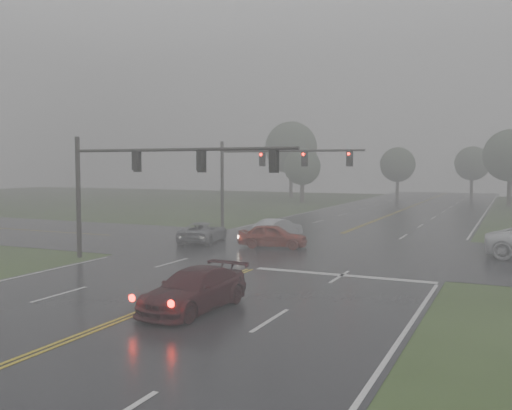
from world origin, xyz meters
The scene contains 15 objects.
ground centered at (0.00, 0.00, 0.00)m, with size 180.00×180.00×0.00m, color #2D3F1B.
main_road centered at (0.00, 20.00, 0.00)m, with size 18.00×160.00×0.02m, color black.
cross_street centered at (0.00, 22.00, 0.00)m, with size 120.00×14.00×0.02m, color black.
stop_bar centered at (4.50, 14.40, 0.00)m, with size 8.50×0.50×0.01m, color silver.
sedan_maroon centered at (1.53, 6.13, 0.00)m, with size 2.01×4.94×1.43m, color black.
sedan_red centered at (-1.85, 21.26, 0.00)m, with size 1.71×4.25×1.45m, color maroon.
sedan_silver centered at (-3.33, 25.66, 0.00)m, with size 1.43×4.11×1.35m, color #A7A9AF.
car_grey centered at (-6.98, 21.57, 0.00)m, with size 2.22×4.81×1.34m, color slate.
signal_gantry_near centered at (-6.13, 13.50, 4.70)m, with size 13.03×0.29×6.65m.
signal_gantry_far centered at (-6.56, 30.34, 4.92)m, with size 11.92×0.36×7.02m.
tree_nw_a centered at (-14.98, 62.56, 4.88)m, with size 5.06×5.06×7.44m.
tree_ne_a centered at (10.90, 66.63, 6.30)m, with size 6.52×6.52×9.57m.
tree_n_mid centered at (-4.93, 77.50, 5.16)m, with size 5.35×5.35×7.85m.
tree_nw_b centered at (-20.26, 72.02, 7.81)m, with size 8.07×8.07×11.86m.
tree_n_far centered at (5.10, 87.35, 5.36)m, with size 5.55×5.55×8.16m.
Camera 1 is at (11.71, -10.86, 5.09)m, focal length 40.00 mm.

